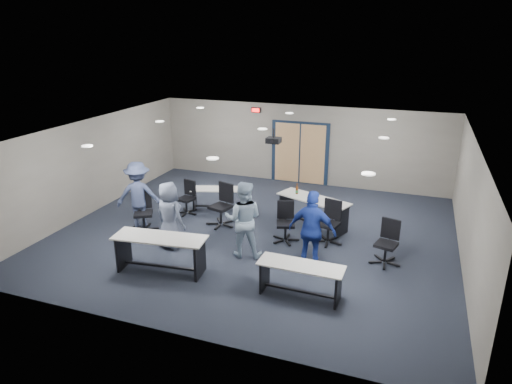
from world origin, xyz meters
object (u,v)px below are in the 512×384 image
(table_front_right, at_px, (301,275))
(person_navy, at_px, (312,231))
(person_lightblue, at_px, (243,219))
(chair_back_c, at_px, (286,223))
(person_back, at_px, (139,195))
(chair_loose_right, at_px, (386,243))
(chair_back_d, at_px, (329,223))
(table_back_left, at_px, (218,195))
(chair_back_b, at_px, (221,205))
(chair_loose_left, at_px, (143,212))
(table_front_left, at_px, (160,248))
(chair_back_a, at_px, (186,198))
(table_back_right, at_px, (313,207))
(person_plaid, at_px, (169,215))

(table_front_right, height_order, person_navy, person_navy)
(person_lightblue, bearing_deg, chair_back_c, -136.60)
(person_back, bearing_deg, chair_loose_right, 157.10)
(chair_back_d, height_order, person_back, person_back)
(table_front_right, relative_size, table_back_left, 1.03)
(chair_back_b, relative_size, chair_loose_left, 1.09)
(chair_loose_right, bearing_deg, table_front_left, -141.92)
(chair_back_a, xyz_separation_m, chair_back_c, (3.23, -0.81, 0.02))
(table_back_right, height_order, chair_back_a, table_back_right)
(table_front_right, relative_size, table_back_right, 0.81)
(chair_back_c, distance_m, person_back, 3.98)
(chair_loose_right, bearing_deg, person_plaid, -155.45)
(person_plaid, bearing_deg, chair_back_d, -140.96)
(table_front_left, relative_size, table_back_right, 0.99)
(chair_loose_right, bearing_deg, table_back_left, 174.47)
(table_front_left, height_order, chair_back_c, chair_back_c)
(chair_back_c, relative_size, chair_loose_right, 0.98)
(table_front_right, distance_m, chair_back_c, 2.52)
(chair_loose_left, bearing_deg, table_front_left, -76.67)
(chair_back_a, bearing_deg, table_back_right, 17.14)
(chair_back_d, relative_size, person_lightblue, 0.59)
(chair_back_d, relative_size, chair_loose_right, 1.05)
(chair_back_c, bearing_deg, chair_back_b, 151.50)
(person_navy, bearing_deg, chair_back_b, -23.06)
(table_front_left, relative_size, chair_loose_right, 2.03)
(chair_loose_left, height_order, person_back, person_back)
(chair_loose_left, bearing_deg, chair_back_a, 42.93)
(chair_back_a, relative_size, person_navy, 0.53)
(table_back_left, distance_m, chair_loose_right, 5.28)
(table_front_right, height_order, chair_back_c, chair_back_c)
(chair_back_a, relative_size, chair_back_b, 0.84)
(person_back, bearing_deg, person_lightblue, 145.86)
(table_front_right, distance_m, person_plaid, 3.71)
(chair_back_c, bearing_deg, person_back, 169.16)
(person_lightblue, bearing_deg, table_front_left, 30.20)
(chair_loose_right, bearing_deg, person_navy, -138.60)
(chair_back_b, bearing_deg, person_back, -139.99)
(person_lightblue, bearing_deg, person_navy, 164.48)
(table_back_left, height_order, person_back, person_back)
(table_back_right, bearing_deg, chair_back_c, -89.31)
(table_front_left, relative_size, person_navy, 1.15)
(table_front_left, distance_m, person_lightblue, 1.98)
(person_back, bearing_deg, chair_back_c, 162.99)
(chair_back_b, xyz_separation_m, chair_back_d, (2.96, -0.09, -0.04))
(table_back_right, bearing_deg, chair_back_a, -153.33)
(chair_loose_right, xyz_separation_m, person_back, (-6.40, -0.11, 0.40))
(chair_back_a, relative_size, person_back, 0.53)
(person_lightblue, bearing_deg, person_plaid, -6.35)
(table_front_left, bearing_deg, chair_loose_left, 125.44)
(table_back_left, xyz_separation_m, chair_loose_left, (-1.22, -2.10, 0.09))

